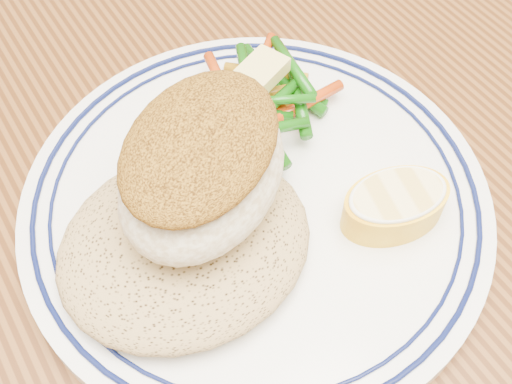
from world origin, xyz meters
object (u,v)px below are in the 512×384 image
object	(u,v)px
rice_pilaf	(184,240)
fish_fillet	(202,166)
lemon_wedge	(395,204)
dining_table	(330,289)
plate	(256,202)
vegetable_pile	(263,97)

from	to	relation	value
rice_pilaf	fish_fillet	world-z (taller)	fish_fillet
rice_pilaf	lemon_wedge	size ratio (longest dim) A/B	2.05
dining_table	plate	bearing A→B (deg)	144.90
lemon_wedge	rice_pilaf	bearing A→B (deg)	159.11
plate	rice_pilaf	distance (m)	0.06
plate	vegetable_pile	xyz separation A→B (m)	(0.04, 0.05, 0.02)
dining_table	plate	size ratio (longest dim) A/B	5.57
vegetable_pile	lemon_wedge	bearing A→B (deg)	-80.28
fish_fillet	vegetable_pile	world-z (taller)	fish_fillet
plate	rice_pilaf	bearing A→B (deg)	-168.24
rice_pilaf	fish_fillet	size ratio (longest dim) A/B	1.03
plate	lemon_wedge	size ratio (longest dim) A/B	4.03
fish_fillet	lemon_wedge	xyz separation A→B (m)	(0.09, -0.05, -0.03)
vegetable_pile	rice_pilaf	bearing A→B (deg)	-144.56
dining_table	lemon_wedge	size ratio (longest dim) A/B	22.44
lemon_wedge	plate	bearing A→B (deg)	137.53
dining_table	fish_fillet	world-z (taller)	fish_fillet
vegetable_pile	dining_table	bearing A→B (deg)	-87.01
plate	fish_fillet	bearing A→B (deg)	175.05
dining_table	lemon_wedge	distance (m)	0.13
rice_pilaf	lemon_wedge	distance (m)	0.12
dining_table	fish_fillet	bearing A→B (deg)	155.84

